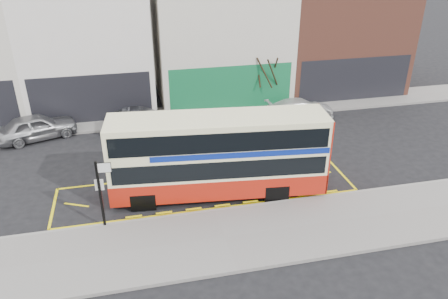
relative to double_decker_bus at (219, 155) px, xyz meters
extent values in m
plane|color=black|center=(-0.52, -1.14, -2.05)|extent=(120.00, 120.00, 0.00)
cube|color=gray|center=(-0.52, -3.44, -1.97)|extent=(40.00, 4.00, 0.15)
cube|color=gray|center=(-0.52, -1.51, -1.97)|extent=(40.00, 0.15, 0.15)
cube|color=gray|center=(-0.52, 9.86, -1.97)|extent=(50.00, 3.00, 0.15)
cube|color=white|center=(-6.02, 13.86, 2.45)|extent=(8.00, 8.00, 9.00)
cube|color=black|center=(-6.02, 9.88, -0.45)|extent=(7.36, 0.06, 3.20)
cube|color=black|center=(-6.02, 9.90, -0.65)|extent=(5.60, 0.04, 2.00)
cube|color=beige|center=(2.98, 13.86, 2.20)|extent=(9.00, 8.00, 8.50)
cube|color=#126A3C|center=(2.98, 9.88, -0.45)|extent=(8.28, 0.06, 3.20)
cube|color=black|center=(2.98, 9.90, -0.65)|extent=(6.30, 0.04, 2.00)
cube|color=brown|center=(11.98, 13.86, 1.70)|extent=(9.00, 8.00, 7.50)
cube|color=black|center=(11.98, 9.88, -0.45)|extent=(8.28, 0.06, 3.20)
cube|color=black|center=(11.98, 9.90, -0.65)|extent=(6.30, 0.04, 2.00)
cube|color=#FDF9C1|center=(-0.03, 0.00, 0.05)|extent=(9.88, 3.22, 3.57)
cube|color=#A91B0D|center=(-0.03, 0.00, -1.25)|extent=(9.93, 3.26, 0.97)
cube|color=#A91B0D|center=(4.77, -0.51, 0.05)|extent=(0.30, 2.24, 3.57)
cube|color=black|center=(-0.03, 0.00, -0.19)|extent=(9.50, 3.24, 0.84)
cube|color=black|center=(-0.03, 0.00, 1.13)|extent=(9.50, 3.24, 0.88)
cube|color=navy|center=(0.84, -0.09, 0.51)|extent=(7.96, 3.06, 0.26)
cube|color=black|center=(-4.84, 0.52, -0.41)|extent=(0.27, 2.02, 1.41)
cube|color=black|center=(-4.84, 0.52, 1.13)|extent=(0.27, 2.02, 0.88)
cube|color=black|center=(-4.83, 0.51, 0.42)|extent=(0.21, 1.54, 0.31)
cube|color=#FDF9C1|center=(-0.03, 0.00, 1.79)|extent=(9.87, 3.13, 0.11)
cylinder|color=black|center=(-3.56, -0.61, -1.60)|extent=(0.90, 0.34, 0.88)
cylinder|color=black|center=(-3.35, 1.34, -1.60)|extent=(0.90, 0.34, 0.88)
cylinder|color=black|center=(2.41, -1.24, -1.60)|extent=(0.90, 0.34, 0.88)
cylinder|color=black|center=(2.62, 0.71, -1.60)|extent=(0.90, 0.34, 0.88)
cube|color=black|center=(-5.22, -1.54, -0.40)|extent=(0.11, 0.11, 3.00)
cube|color=white|center=(-4.92, -1.57, 0.80)|extent=(0.54, 0.09, 0.44)
cube|color=white|center=(-5.21, -1.48, 0.00)|extent=(0.35, 0.06, 0.50)
imported|color=#A1A2A6|center=(-9.20, 8.27, -1.28)|extent=(4.81, 3.15, 1.52)
imported|color=#3A3B41|center=(-3.11, 8.00, -1.34)|extent=(4.34, 1.69, 1.41)
imported|color=silver|center=(7.11, 7.77, -1.39)|extent=(4.58, 2.03, 1.31)
cylinder|color=#302415|center=(5.41, 10.01, -1.18)|extent=(0.24, 0.24, 1.73)
camera|label=1|loc=(-3.65, -17.09, 9.12)|focal=35.00mm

